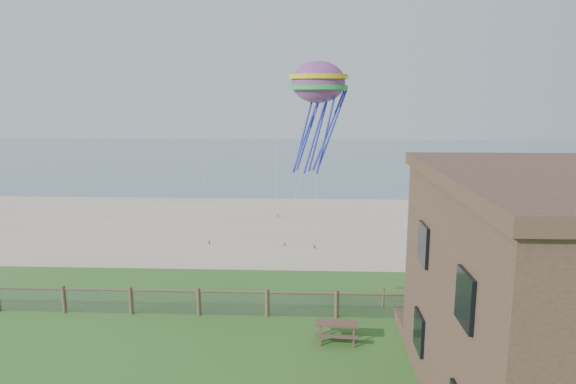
# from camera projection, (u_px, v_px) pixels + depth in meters

# --- Properties ---
(sand_beach) EXTENTS (72.00, 20.00, 0.02)m
(sand_beach) POSITION_uv_depth(u_px,v_px,m) (285.00, 225.00, 38.06)
(sand_beach) COLOR tan
(sand_beach) RESTS_ON ground
(ocean) EXTENTS (160.00, 68.00, 0.02)m
(ocean) POSITION_uv_depth(u_px,v_px,m) (299.00, 157.00, 81.26)
(ocean) COLOR slate
(ocean) RESTS_ON ground
(chainlink_fence) EXTENTS (36.20, 0.20, 1.25)m
(chainlink_fence) POSITION_uv_depth(u_px,v_px,m) (267.00, 304.00, 22.24)
(chainlink_fence) COLOR brown
(chainlink_fence) RESTS_ON ground
(picnic_table) EXTENTS (1.72, 1.35, 0.69)m
(picnic_table) POSITION_uv_depth(u_px,v_px,m) (337.00, 332.00, 20.05)
(picnic_table) COLOR brown
(picnic_table) RESTS_ON ground
(octopus_kite) EXTENTS (3.49, 2.65, 6.66)m
(octopus_kite) POSITION_uv_depth(u_px,v_px,m) (318.00, 114.00, 28.26)
(octopus_kite) COLOR #D55E21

